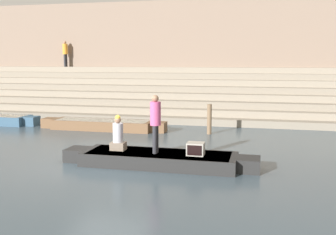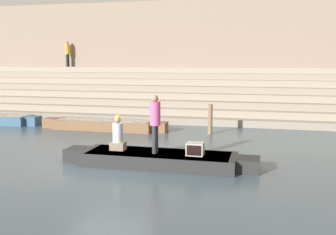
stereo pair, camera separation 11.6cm
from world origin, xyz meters
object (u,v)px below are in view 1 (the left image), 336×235
(person_standing, at_px, (155,120))
(tv_set, at_px, (196,149))
(rowboat_main, at_px, (159,159))
(person_rowing, at_px, (118,136))
(moored_boat_shore, at_px, (103,124))
(mooring_post, at_px, (209,119))
(person_on_steps, at_px, (65,52))

(person_standing, relative_size, tv_set, 3.47)
(rowboat_main, xyz_separation_m, person_rowing, (-1.31, 0.06, 0.63))
(person_rowing, height_order, moored_boat_shore, person_rowing)
(rowboat_main, relative_size, person_standing, 3.42)
(rowboat_main, bearing_deg, mooring_post, 83.85)
(mooring_post, xyz_separation_m, person_on_steps, (-10.57, 7.42, 3.05))
(person_rowing, relative_size, tv_set, 2.18)
(tv_set, xyz_separation_m, moored_boat_shore, (-5.20, 5.44, -0.35))
(rowboat_main, distance_m, mooring_post, 5.50)
(rowboat_main, xyz_separation_m, person_on_steps, (-9.75, 12.85, 3.48))
(person_standing, bearing_deg, moored_boat_shore, 126.94)
(tv_set, xyz_separation_m, person_on_steps, (-10.87, 12.89, 3.11))
(moored_boat_shore, height_order, person_on_steps, person_on_steps)
(person_rowing, xyz_separation_m, person_on_steps, (-8.43, 12.78, 2.85))
(rowboat_main, bearing_deg, moored_boat_shore, 129.48)
(person_rowing, bearing_deg, person_standing, -20.71)
(person_rowing, distance_m, moored_boat_shore, 6.03)
(person_standing, bearing_deg, rowboat_main, 28.13)
(moored_boat_shore, xyz_separation_m, person_on_steps, (-5.68, 7.45, 3.46))
(tv_set, height_order, person_on_steps, person_on_steps)
(rowboat_main, relative_size, person_on_steps, 3.53)
(rowboat_main, relative_size, moored_boat_shore, 1.00)
(rowboat_main, relative_size, person_rowing, 5.44)
(person_rowing, relative_size, moored_boat_shore, 0.18)
(person_rowing, height_order, person_on_steps, person_on_steps)
(person_on_steps, bearing_deg, moored_boat_shore, 165.17)
(tv_set, xyz_separation_m, mooring_post, (-0.31, 5.47, 0.06))
(person_standing, height_order, tv_set, person_standing)
(moored_boat_shore, relative_size, mooring_post, 4.60)
(moored_boat_shore, bearing_deg, person_standing, -50.93)
(rowboat_main, height_order, person_standing, person_standing)
(tv_set, height_order, mooring_post, mooring_post)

